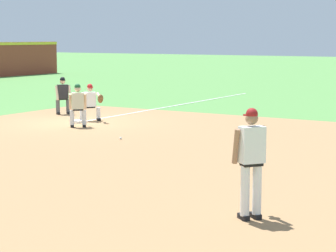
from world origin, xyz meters
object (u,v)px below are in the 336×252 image
Objects in this scene: first_base_bag at (77,122)px; baserunner at (78,104)px; first_baseman at (91,101)px; baseball at (121,138)px; umpire at (63,94)px; pitcher at (251,156)px.

baserunner is (-0.89, -0.76, 0.75)m from first_base_bag.
first_baseman is 0.92× the size of baserunner.
baserunner is at bearing 63.17° from baseball.
baserunner reaches higher than first_baseman.
umpire is at bearing 54.59° from baseball.
baseball is 3.14m from baserunner.
first_base_bag is at bearing 51.81° from pitcher.
baseball is 0.05× the size of umpire.
pitcher is at bearing -127.11° from baserunner.
pitcher is at bearing -130.59° from baseball.
pitcher reaches higher than first_base_bag.
umpire is (2.59, 2.86, 0.00)m from baserunner.
baseball is 9.01m from pitcher.
baseball is at bearing 49.41° from pitcher.
baseball is at bearing -125.41° from umpire.
first_baseman is at bearing 49.31° from baseball.
first_baseman is at bearing -115.96° from umpire.
baseball is (-2.26, -3.48, -0.01)m from first_base_bag.
first_baseman is 2.48m from umpire.
baserunner and umpire have the same top height.
first_base_bag is 5.14× the size of baseball.
umpire is at bearing 50.91° from first_base_bag.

